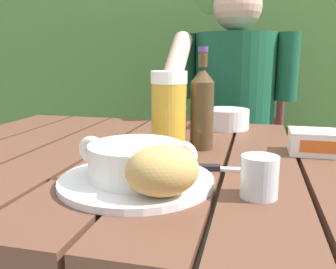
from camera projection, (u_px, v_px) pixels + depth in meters
dining_table at (192, 193)px, 0.84m from camera, size 1.37×0.89×0.73m
hedge_backdrop at (266, 55)px, 2.26m from camera, size 3.94×0.94×1.78m
chair_near_diner at (234, 159)px, 1.71m from camera, size 0.44×0.45×1.02m
person_eating at (232, 112)px, 1.46m from camera, size 0.48×0.47×1.25m
serving_plate at (137, 181)px, 0.64m from camera, size 0.27×0.27×0.01m
soup_bowl at (136, 160)px, 0.63m from camera, size 0.22×0.17×0.07m
bread_roll at (160, 170)px, 0.55m from camera, size 0.14×0.13×0.08m
beer_glass at (169, 111)px, 0.86m from camera, size 0.09×0.09×0.19m
beer_bottle at (202, 107)px, 0.87m from camera, size 0.06×0.06×0.24m
water_glass_small at (259, 177)px, 0.58m from camera, size 0.06×0.06×0.07m
butter_tub at (317, 142)px, 0.83m from camera, size 0.12×0.10×0.05m
table_knife at (219, 168)px, 0.72m from camera, size 0.15×0.04×0.01m
diner_bowl at (226, 119)px, 1.13m from camera, size 0.14×0.14×0.06m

